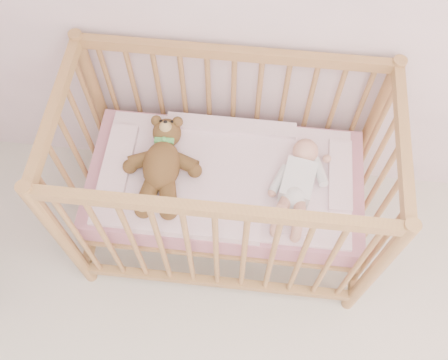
# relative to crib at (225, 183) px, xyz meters

# --- Properties ---
(crib) EXTENTS (1.36, 0.76, 1.00)m
(crib) POSITION_rel_crib_xyz_m (0.00, 0.00, 0.00)
(crib) COLOR tan
(crib) RESTS_ON floor
(mattress) EXTENTS (1.22, 0.62, 0.13)m
(mattress) POSITION_rel_crib_xyz_m (0.00, 0.00, -0.01)
(mattress) COLOR #C37990
(mattress) RESTS_ON crib
(blanket) EXTENTS (1.10, 0.58, 0.06)m
(blanket) POSITION_rel_crib_xyz_m (0.00, 0.00, 0.06)
(blanket) COLOR pink
(blanket) RESTS_ON mattress
(baby) EXTENTS (0.32, 0.54, 0.12)m
(baby) POSITION_rel_crib_xyz_m (0.31, -0.02, 0.14)
(baby) COLOR white
(baby) RESTS_ON blanket
(teddy_bear) EXTENTS (0.38, 0.52, 0.14)m
(teddy_bear) POSITION_rel_crib_xyz_m (-0.27, -0.02, 0.15)
(teddy_bear) COLOR brown
(teddy_bear) RESTS_ON blanket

